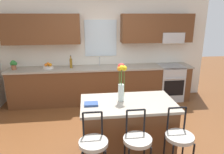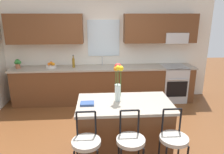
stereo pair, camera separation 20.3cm
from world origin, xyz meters
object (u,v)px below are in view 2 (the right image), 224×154
(flower_vase, at_px, (118,80))
(bottle_olive_oil, at_px, (74,63))
(bar_stool_near, at_px, (86,145))
(potted_plant_small, at_px, (18,63))
(bar_stool_far, at_px, (173,142))
(bar_stool_middle, at_px, (131,144))
(fruit_bowl_oranges, at_px, (51,66))
(oven_range, at_px, (173,83))
(cookbook, at_px, (87,104))
(kitchen_island, at_px, (124,129))

(flower_vase, height_order, bottle_olive_oil, flower_vase)
(bar_stool_near, relative_size, flower_vase, 1.80)
(potted_plant_small, bearing_deg, bar_stool_far, -44.76)
(bar_stool_middle, bearing_deg, flower_vase, 97.57)
(fruit_bowl_oranges, bearing_deg, bar_stool_far, -53.92)
(oven_range, xyz_separation_m, flower_vase, (-1.65, -2.12, 0.80))
(bar_stool_far, height_order, cookbook, bar_stool_far)
(cookbook, bearing_deg, bar_stool_middle, -46.80)
(kitchen_island, relative_size, bottle_olive_oil, 4.57)
(oven_range, height_order, kitchen_island, same)
(bar_stool_middle, distance_m, flower_vase, 0.95)
(bar_stool_near, relative_size, fruit_bowl_oranges, 4.34)
(bottle_olive_oil, bearing_deg, kitchen_island, -66.07)
(bar_stool_middle, distance_m, potted_plant_small, 3.70)
(kitchen_island, relative_size, bar_stool_far, 1.36)
(bar_stool_far, height_order, flower_vase, flower_vase)
(fruit_bowl_oranges, bearing_deg, oven_range, -0.54)
(bottle_olive_oil, bearing_deg, bar_stool_far, -61.68)
(bar_stool_middle, relative_size, potted_plant_small, 4.57)
(bottle_olive_oil, bearing_deg, oven_range, -0.56)
(flower_vase, xyz_separation_m, fruit_bowl_oranges, (-1.43, 2.14, -0.29))
(flower_vase, relative_size, bottle_olive_oil, 1.87)
(bottle_olive_oil, bearing_deg, cookbook, -79.22)
(kitchen_island, relative_size, cookbook, 7.09)
(bar_stool_near, height_order, cookbook, bar_stool_near)
(bar_stool_near, xyz_separation_m, bar_stool_far, (1.10, 0.00, 0.00))
(flower_vase, bearing_deg, bar_stool_far, -47.68)
(bar_stool_far, bearing_deg, bar_stool_near, 180.00)
(oven_range, height_order, bar_stool_far, bar_stool_far)
(bar_stool_near, xyz_separation_m, cookbook, (-0.00, 0.59, 0.30))
(oven_range, distance_m, bottle_olive_oil, 2.61)
(kitchen_island, xyz_separation_m, cookbook, (-0.55, -0.04, 0.47))
(fruit_bowl_oranges, bearing_deg, cookbook, -66.72)
(bottle_olive_oil, bearing_deg, flower_vase, -67.41)
(bottle_olive_oil, xyz_separation_m, potted_plant_small, (-1.34, -0.00, 0.00))
(potted_plant_small, bearing_deg, oven_range, -0.35)
(cookbook, xyz_separation_m, fruit_bowl_oranges, (-0.97, 2.26, 0.04))
(kitchen_island, relative_size, flower_vase, 2.45)
(bar_stool_middle, xyz_separation_m, flower_vase, (-0.09, 0.71, 0.62))
(kitchen_island, relative_size, potted_plant_small, 6.21)
(bottle_olive_oil, distance_m, potted_plant_small, 1.34)
(oven_range, distance_m, kitchen_island, 2.69)
(kitchen_island, height_order, bar_stool_middle, bar_stool_middle)
(flower_vase, bearing_deg, bar_stool_near, -122.82)
(oven_range, xyz_separation_m, kitchen_island, (-1.56, -2.19, 0.00))
(kitchen_island, distance_m, cookbook, 0.73)
(bar_stool_middle, height_order, fruit_bowl_oranges, fruit_bowl_oranges)
(bar_stool_near, relative_size, bar_stool_middle, 1.00)
(bar_stool_middle, relative_size, fruit_bowl_oranges, 4.34)
(fruit_bowl_oranges, height_order, bottle_olive_oil, bottle_olive_oil)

